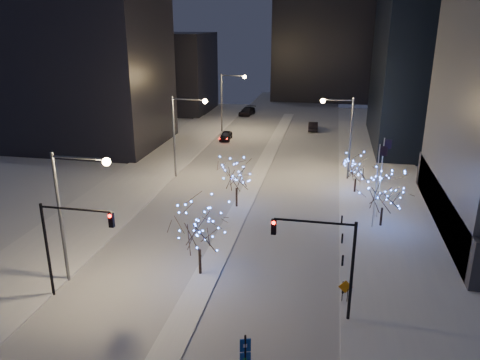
% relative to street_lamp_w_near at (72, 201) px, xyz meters
% --- Properties ---
extents(ground, '(160.00, 160.00, 0.00)m').
position_rel_street_lamp_w_near_xyz_m(ground, '(8.94, -2.00, -6.50)').
color(ground, silver).
rests_on(ground, ground).
extents(road, '(20.00, 130.00, 0.02)m').
position_rel_street_lamp_w_near_xyz_m(road, '(8.94, 33.00, -6.49)').
color(road, '#A2A7B1').
rests_on(road, ground).
extents(median, '(2.00, 80.00, 0.15)m').
position_rel_street_lamp_w_near_xyz_m(median, '(8.94, 28.00, -6.42)').
color(median, silver).
rests_on(median, ground).
extents(east_sidewalk, '(10.00, 90.00, 0.15)m').
position_rel_street_lamp_w_near_xyz_m(east_sidewalk, '(23.94, 18.00, -6.42)').
color(east_sidewalk, silver).
rests_on(east_sidewalk, ground).
extents(west_sidewalk, '(8.00, 90.00, 0.15)m').
position_rel_street_lamp_w_near_xyz_m(west_sidewalk, '(-5.06, 18.00, -6.42)').
color(west_sidewalk, silver).
rests_on(west_sidewalk, ground).
extents(filler_west_near, '(22.00, 18.00, 24.00)m').
position_rel_street_lamp_w_near_xyz_m(filler_west_near, '(-19.06, 38.00, 5.50)').
color(filler_west_near, black).
rests_on(filler_west_near, ground).
extents(filler_west_far, '(18.00, 16.00, 16.00)m').
position_rel_street_lamp_w_near_xyz_m(filler_west_far, '(-17.06, 68.00, 1.50)').
color(filler_west_far, black).
rests_on(filler_west_far, ground).
extents(horizon_block, '(24.00, 14.00, 42.00)m').
position_rel_street_lamp_w_near_xyz_m(horizon_block, '(14.94, 90.00, 14.50)').
color(horizon_block, black).
rests_on(horizon_block, ground).
extents(street_lamp_w_near, '(4.40, 0.56, 10.00)m').
position_rel_street_lamp_w_near_xyz_m(street_lamp_w_near, '(0.00, 0.00, 0.00)').
color(street_lamp_w_near, '#595E66').
rests_on(street_lamp_w_near, ground).
extents(street_lamp_w_mid, '(4.40, 0.56, 10.00)m').
position_rel_street_lamp_w_near_xyz_m(street_lamp_w_mid, '(0.00, 25.00, 0.00)').
color(street_lamp_w_mid, '#595E66').
rests_on(street_lamp_w_mid, ground).
extents(street_lamp_w_far, '(4.40, 0.56, 10.00)m').
position_rel_street_lamp_w_near_xyz_m(street_lamp_w_far, '(0.00, 50.00, 0.00)').
color(street_lamp_w_far, '#595E66').
rests_on(street_lamp_w_far, ground).
extents(street_lamp_east, '(3.90, 0.56, 10.00)m').
position_rel_street_lamp_w_near_xyz_m(street_lamp_east, '(19.02, 28.00, -0.05)').
color(street_lamp_east, '#595E66').
rests_on(street_lamp_east, ground).
extents(traffic_signal_west, '(5.26, 0.43, 7.00)m').
position_rel_street_lamp_w_near_xyz_m(traffic_signal_west, '(0.50, -2.00, -1.74)').
color(traffic_signal_west, black).
rests_on(traffic_signal_west, ground).
extents(traffic_signal_east, '(5.26, 0.43, 7.00)m').
position_rel_street_lamp_w_near_xyz_m(traffic_signal_east, '(17.88, -1.00, -1.74)').
color(traffic_signal_east, black).
rests_on(traffic_signal_east, ground).
extents(flagpoles, '(1.35, 2.60, 8.00)m').
position_rel_street_lamp_w_near_xyz_m(flagpoles, '(22.30, 15.25, -1.70)').
color(flagpoles, silver).
rests_on(flagpoles, east_sidewalk).
extents(bollards, '(0.16, 12.16, 0.90)m').
position_rel_street_lamp_w_near_xyz_m(bollards, '(19.14, 8.00, -5.90)').
color(bollards, black).
rests_on(bollards, east_sidewalk).
extents(car_near, '(1.90, 4.29, 1.43)m').
position_rel_street_lamp_w_near_xyz_m(car_near, '(0.91, 44.54, -5.78)').
color(car_near, black).
rests_on(car_near, ground).
extents(car_mid, '(1.84, 4.76, 1.55)m').
position_rel_street_lamp_w_near_xyz_m(car_mid, '(14.46, 54.26, -5.73)').
color(car_mid, black).
rests_on(car_mid, ground).
extents(car_far, '(3.04, 5.77, 1.59)m').
position_rel_street_lamp_w_near_xyz_m(car_far, '(0.52, 65.80, -5.70)').
color(car_far, black).
rests_on(car_far, ground).
extents(holiday_tree_median_near, '(4.78, 4.78, 5.93)m').
position_rel_street_lamp_w_near_xyz_m(holiday_tree_median_near, '(8.44, 2.68, -2.57)').
color(holiday_tree_median_near, black).
rests_on(holiday_tree_median_near, median).
extents(holiday_tree_median_far, '(5.02, 5.02, 5.18)m').
position_rel_street_lamp_w_near_xyz_m(holiday_tree_median_far, '(8.44, 16.53, -2.90)').
color(holiday_tree_median_far, black).
rests_on(holiday_tree_median_far, median).
extents(holiday_tree_plaza_near, '(5.31, 5.31, 5.37)m').
position_rel_street_lamp_w_near_xyz_m(holiday_tree_plaza_near, '(22.75, 14.53, -2.95)').
color(holiday_tree_plaza_near, black).
rests_on(holiday_tree_plaza_near, east_sidewalk).
extents(holiday_tree_plaza_far, '(3.55, 3.55, 4.39)m').
position_rel_street_lamp_w_near_xyz_m(holiday_tree_plaza_far, '(20.64, 23.38, -3.52)').
color(holiday_tree_plaza_far, black).
rests_on(holiday_tree_plaza_far, east_sidewalk).
extents(wayfinding_sign, '(0.57, 0.26, 3.27)m').
position_rel_street_lamp_w_near_xyz_m(wayfinding_sign, '(13.94, -8.00, -4.50)').
color(wayfinding_sign, black).
rests_on(wayfinding_sign, ground).
extents(construction_sign, '(0.99, 0.16, 1.64)m').
position_rel_street_lamp_w_near_xyz_m(construction_sign, '(19.24, 0.98, -5.36)').
color(construction_sign, black).
rests_on(construction_sign, east_sidewalk).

